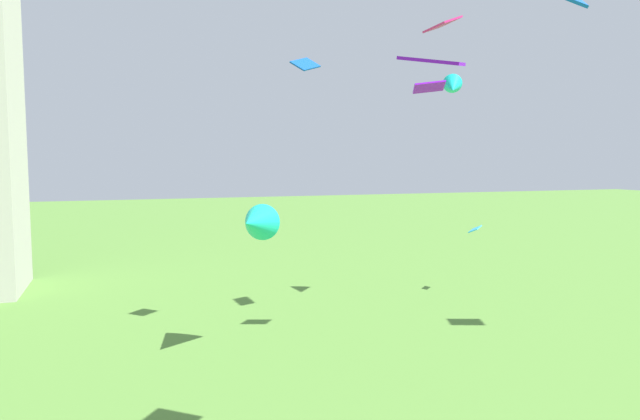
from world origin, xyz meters
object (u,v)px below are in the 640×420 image
object	(u,v)px
kite_flying_6	(453,87)
kite_flying_7	(475,229)
kite_flying_1	(429,87)
kite_flying_5	(255,223)
kite_flying_8	(442,24)
kite_flying_2	(305,64)
kite_flying_3	(432,61)

from	to	relation	value
kite_flying_6	kite_flying_7	size ratio (longest dim) A/B	2.05
kite_flying_1	kite_flying_7	world-z (taller)	kite_flying_1
kite_flying_5	kite_flying_8	world-z (taller)	kite_flying_8
kite_flying_1	kite_flying_6	distance (m)	6.95
kite_flying_2	kite_flying_5	distance (m)	7.33
kite_flying_5	kite_flying_6	xyz separation A→B (m)	(11.49, 4.35, 6.18)
kite_flying_3	kite_flying_6	xyz separation A→B (m)	(9.51, 13.81, 1.54)
kite_flying_6	kite_flying_8	xyz separation A→B (m)	(-2.37, -2.71, 2.34)
kite_flying_6	kite_flying_7	bearing A→B (deg)	62.75
kite_flying_1	kite_flying_3	distance (m)	9.96
kite_flying_1	kite_flying_8	distance (m)	4.59
kite_flying_2	kite_flying_7	size ratio (longest dim) A/B	1.48
kite_flying_2	kite_flying_3	bearing A→B (deg)	53.65
kite_flying_6	kite_flying_7	distance (m)	8.32
kite_flying_5	kite_flying_6	distance (m)	13.75
kite_flying_3	kite_flying_6	bearing A→B (deg)	96.73
kite_flying_7	kite_flying_3	bearing A→B (deg)	-164.28
kite_flying_1	kite_flying_8	bearing A→B (deg)	71.63
kite_flying_3	kite_flying_5	distance (m)	10.72
kite_flying_2	kite_flying_6	distance (m)	9.02
kite_flying_1	kite_flying_3	size ratio (longest dim) A/B	0.87
kite_flying_1	kite_flying_5	xyz separation A→B (m)	(-7.00, 0.89, -5.32)
kite_flying_7	kite_flying_6	bearing A→B (deg)	175.19
kite_flying_7	kite_flying_8	distance (m)	12.06
kite_flying_3	kite_flying_2	bearing A→B (deg)	127.45
kite_flying_7	kite_flying_8	xyz separation A→B (m)	(-5.10, -4.36, 10.02)
kite_flying_2	kite_flying_8	xyz separation A→B (m)	(6.37, -0.47, 2.06)
kite_flying_6	kite_flying_7	xyz separation A→B (m)	(2.73, 1.65, -7.68)
kite_flying_1	kite_flying_7	bearing A→B (deg)	65.29
kite_flying_8	kite_flying_7	bearing A→B (deg)	124.00
kite_flying_3	kite_flying_8	size ratio (longest dim) A/B	0.98
kite_flying_2	kite_flying_8	bearing A→B (deg)	143.24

